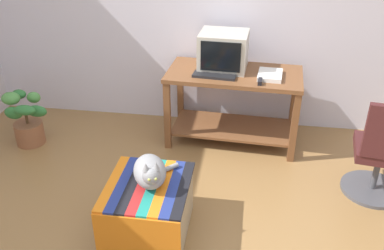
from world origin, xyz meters
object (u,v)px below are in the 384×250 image
object	(u,v)px
tv_monitor	(223,51)
office_chair	(382,156)
stapler	(260,81)
keyboard	(215,75)
desk	(233,95)
ottoman_with_blanket	(149,208)
cat	(150,172)
potted_plant	(27,121)
book	(270,75)

from	to	relation	value
tv_monitor	office_chair	world-z (taller)	tv_monitor
tv_monitor	stapler	xyz separation A→B (m)	(0.36, -0.32, -0.15)
keyboard	office_chair	distance (m)	1.58
office_chair	keyboard	bearing A→B (deg)	-15.12
tv_monitor	stapler	world-z (taller)	tv_monitor
keyboard	tv_monitor	bearing A→B (deg)	80.47
tv_monitor	office_chair	distance (m)	1.68
desk	stapler	xyz separation A→B (m)	(0.24, -0.24, 0.26)
tv_monitor	ottoman_with_blanket	distance (m)	1.73
cat	office_chair	bearing A→B (deg)	1.65
keyboard	ottoman_with_blanket	bearing A→B (deg)	-99.10
ottoman_with_blanket	potted_plant	world-z (taller)	potted_plant
keyboard	book	size ratio (longest dim) A/B	1.38
cat	tv_monitor	bearing A→B (deg)	56.34
tv_monitor	ottoman_with_blanket	size ratio (longest dim) A/B	0.70
book	ottoman_with_blanket	world-z (taller)	book
potted_plant	stapler	distance (m)	2.31
keyboard	ottoman_with_blanket	xyz separation A→B (m)	(-0.34, -1.31, -0.54)
office_chair	potted_plant	bearing A→B (deg)	1.62
cat	potted_plant	world-z (taller)	cat
desk	potted_plant	size ratio (longest dim) A/B	2.39
ottoman_with_blanket	keyboard	bearing A→B (deg)	75.51
desk	cat	bearing A→B (deg)	-105.94
ottoman_with_blanket	stapler	distance (m)	1.52
keyboard	cat	xyz separation A→B (m)	(-0.32, -1.29, -0.22)
potted_plant	tv_monitor	bearing A→B (deg)	13.62
ottoman_with_blanket	office_chair	xyz separation A→B (m)	(1.75, 0.70, 0.17)
desk	book	world-z (taller)	book
keyboard	stapler	distance (m)	0.43
tv_monitor	potted_plant	world-z (taller)	tv_monitor
office_chair	stapler	distance (m)	1.18
tv_monitor	keyboard	size ratio (longest dim) A/B	1.17
book	cat	world-z (taller)	book
potted_plant	book	bearing A→B (deg)	7.38
potted_plant	office_chair	distance (m)	3.28
ottoman_with_blanket	stapler	xyz separation A→B (m)	(0.76, 1.21, 0.54)
ottoman_with_blanket	potted_plant	xyz separation A→B (m)	(-1.50, 1.07, 0.04)
potted_plant	stapler	world-z (taller)	stapler
desk	cat	size ratio (longest dim) A/B	3.02
ottoman_with_blanket	office_chair	bearing A→B (deg)	21.68
keyboard	book	distance (m)	0.51
book	potted_plant	bearing A→B (deg)	-167.96
potted_plant	office_chair	world-z (taller)	office_chair
potted_plant	office_chair	xyz separation A→B (m)	(3.25, -0.37, 0.14)
desk	office_chair	bearing A→B (deg)	-27.71
keyboard	cat	world-z (taller)	keyboard
tv_monitor	keyboard	distance (m)	0.28
desk	tv_monitor	distance (m)	0.44
desk	office_chair	world-z (taller)	office_chair
desk	book	distance (m)	0.42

